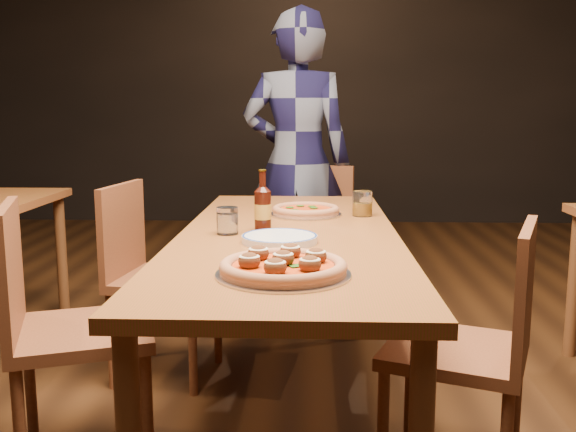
{
  "coord_description": "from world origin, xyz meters",
  "views": [
    {
      "loc": [
        0.09,
        -2.32,
        1.2
      ],
      "look_at": [
        0.0,
        -0.05,
        0.82
      ],
      "focal_mm": 40.0,
      "sensor_mm": 36.0,
      "label": 1
    }
  ],
  "objects_px": {
    "pizza_meatball": "(283,266)",
    "chair_main_e": "(455,349)",
    "diner": "(297,163)",
    "beer_bottle": "(263,210)",
    "chair_main_nw": "(82,330)",
    "chair_main_sw": "(166,278)",
    "pizza_margherita": "(306,210)",
    "amber_glass": "(362,204)",
    "table_main": "(289,251)",
    "water_glass": "(227,221)",
    "plate_stack": "(280,239)",
    "chair_end": "(310,240)"
  },
  "relations": [
    {
      "from": "chair_main_sw",
      "to": "diner",
      "type": "bearing_deg",
      "value": -20.23
    },
    {
      "from": "chair_main_nw",
      "to": "chair_main_e",
      "type": "xyz_separation_m",
      "value": [
        1.22,
        -0.06,
        -0.02
      ]
    },
    {
      "from": "pizza_margherita",
      "to": "amber_glass",
      "type": "distance_m",
      "value": 0.24
    },
    {
      "from": "table_main",
      "to": "pizza_meatball",
      "type": "distance_m",
      "value": 0.62
    },
    {
      "from": "plate_stack",
      "to": "diner",
      "type": "height_order",
      "value": "diner"
    },
    {
      "from": "chair_main_sw",
      "to": "pizza_margherita",
      "type": "distance_m",
      "value": 0.7
    },
    {
      "from": "beer_bottle",
      "to": "diner",
      "type": "height_order",
      "value": "diner"
    },
    {
      "from": "chair_main_e",
      "to": "diner",
      "type": "relative_size",
      "value": 0.51
    },
    {
      "from": "amber_glass",
      "to": "pizza_meatball",
      "type": "bearing_deg",
      "value": -106.24
    },
    {
      "from": "plate_stack",
      "to": "beer_bottle",
      "type": "xyz_separation_m",
      "value": [
        -0.07,
        0.2,
        0.07
      ]
    },
    {
      "from": "pizza_meatball",
      "to": "plate_stack",
      "type": "distance_m",
      "value": 0.44
    },
    {
      "from": "chair_end",
      "to": "chair_main_nw",
      "type": "bearing_deg",
      "value": -100.04
    },
    {
      "from": "plate_stack",
      "to": "table_main",
      "type": "bearing_deg",
      "value": 82.42
    },
    {
      "from": "pizza_meatball",
      "to": "diner",
      "type": "bearing_deg",
      "value": 90.36
    },
    {
      "from": "beer_bottle",
      "to": "water_glass",
      "type": "bearing_deg",
      "value": -155.85
    },
    {
      "from": "pizza_margherita",
      "to": "amber_glass",
      "type": "relative_size",
      "value": 2.9
    },
    {
      "from": "chair_main_nw",
      "to": "plate_stack",
      "type": "relative_size",
      "value": 3.65
    },
    {
      "from": "pizza_margherita",
      "to": "water_glass",
      "type": "height_order",
      "value": "water_glass"
    },
    {
      "from": "table_main",
      "to": "beer_bottle",
      "type": "relative_size",
      "value": 8.88
    },
    {
      "from": "table_main",
      "to": "chair_main_nw",
      "type": "height_order",
      "value": "chair_main_nw"
    },
    {
      "from": "pizza_meatball",
      "to": "chair_main_e",
      "type": "bearing_deg",
      "value": 24.85
    },
    {
      "from": "chair_main_nw",
      "to": "chair_main_e",
      "type": "bearing_deg",
      "value": -112.55
    },
    {
      "from": "table_main",
      "to": "chair_end",
      "type": "height_order",
      "value": "chair_end"
    },
    {
      "from": "pizza_meatball",
      "to": "diner",
      "type": "distance_m",
      "value": 2.09
    },
    {
      "from": "chair_end",
      "to": "pizza_meatball",
      "type": "xyz_separation_m",
      "value": [
        -0.07,
        -1.93,
        0.32
      ]
    },
    {
      "from": "pizza_meatball",
      "to": "chair_main_sw",
      "type": "bearing_deg",
      "value": 118.68
    },
    {
      "from": "amber_glass",
      "to": "chair_main_sw",
      "type": "bearing_deg",
      "value": 176.79
    },
    {
      "from": "pizza_meatball",
      "to": "plate_stack",
      "type": "height_order",
      "value": "pizza_meatball"
    },
    {
      "from": "chair_main_sw",
      "to": "pizza_meatball",
      "type": "distance_m",
      "value": 1.24
    },
    {
      "from": "pizza_meatball",
      "to": "diner",
      "type": "xyz_separation_m",
      "value": [
        -0.01,
        2.08,
        0.11
      ]
    },
    {
      "from": "table_main",
      "to": "diner",
      "type": "height_order",
      "value": "diner"
    },
    {
      "from": "diner",
      "to": "chair_end",
      "type": "bearing_deg",
      "value": 119.83
    },
    {
      "from": "water_glass",
      "to": "chair_main_nw",
      "type": "bearing_deg",
      "value": -149.63
    },
    {
      "from": "chair_main_nw",
      "to": "chair_end",
      "type": "relative_size",
      "value": 1.04
    },
    {
      "from": "chair_main_e",
      "to": "beer_bottle",
      "type": "distance_m",
      "value": 0.84
    },
    {
      "from": "chair_main_nw",
      "to": "diner",
      "type": "bearing_deg",
      "value": -40.43
    },
    {
      "from": "pizza_meatball",
      "to": "amber_glass",
      "type": "relative_size",
      "value": 3.52
    },
    {
      "from": "plate_stack",
      "to": "amber_glass",
      "type": "height_order",
      "value": "amber_glass"
    },
    {
      "from": "chair_main_sw",
      "to": "diner",
      "type": "height_order",
      "value": "diner"
    },
    {
      "from": "table_main",
      "to": "chair_end",
      "type": "distance_m",
      "value": 1.33
    },
    {
      "from": "table_main",
      "to": "diner",
      "type": "bearing_deg",
      "value": 90.18
    },
    {
      "from": "table_main",
      "to": "amber_glass",
      "type": "distance_m",
      "value": 0.5
    },
    {
      "from": "chair_main_nw",
      "to": "diner",
      "type": "height_order",
      "value": "diner"
    },
    {
      "from": "chair_main_nw",
      "to": "beer_bottle",
      "type": "relative_size",
      "value": 4.2
    },
    {
      "from": "water_glass",
      "to": "diner",
      "type": "xyz_separation_m",
      "value": [
        0.22,
        1.5,
        0.08
      ]
    },
    {
      "from": "table_main",
      "to": "plate_stack",
      "type": "bearing_deg",
      "value": -97.58
    },
    {
      "from": "table_main",
      "to": "chair_end",
      "type": "relative_size",
      "value": 2.2
    },
    {
      "from": "beer_bottle",
      "to": "pizza_meatball",
      "type": "bearing_deg",
      "value": -80.64
    },
    {
      "from": "plate_stack",
      "to": "diner",
      "type": "bearing_deg",
      "value": 89.33
    },
    {
      "from": "chair_main_e",
      "to": "pizza_meatball",
      "type": "distance_m",
      "value": 0.67
    }
  ]
}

